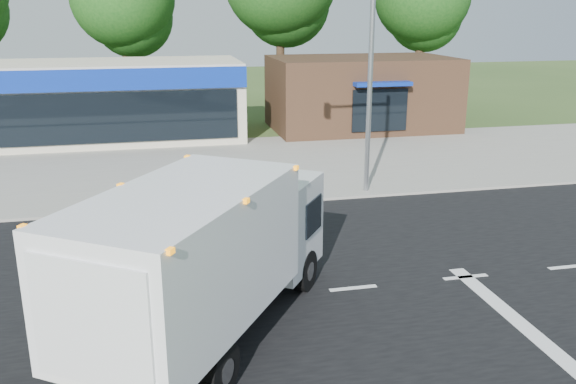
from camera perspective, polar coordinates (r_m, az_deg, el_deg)
The scene contains 10 objects.
ground at distance 15.17m, azimuth 6.11°, elevation -8.98°, with size 120.00×120.00×0.00m, color #385123.
road_asphalt at distance 15.17m, azimuth 6.11°, elevation -8.97°, with size 60.00×14.00×0.02m, color black.
sidewalk at distance 22.55m, azimuth -0.42°, elevation -0.01°, with size 60.00×2.40×0.12m, color gray.
parking_apron at distance 28.07m, azimuth -2.89°, elevation 3.22°, with size 60.00×9.00×0.02m, color gray.
lane_markings at distance 14.52m, azimuth 12.97°, elevation -10.51°, with size 55.20×7.00×0.01m.
ems_box_truck at distance 12.18m, azimuth -7.60°, elevation -5.43°, with size 6.33×7.83×3.46m.
emergency_worker at distance 13.06m, azimuth -18.37°, elevation -10.13°, with size 0.70×0.66×1.71m.
retail_strip_mall at distance 33.47m, azimuth -20.25°, elevation 7.91°, with size 18.00×6.20×4.00m.
brown_storefront at distance 35.15m, azimuth 6.85°, elevation 9.17°, with size 10.00×6.70×4.00m.
traffic_signal_pole at distance 21.69m, azimuth 6.12°, elevation 12.32°, with size 3.51×0.25×8.00m.
Camera 1 is at (-4.48, -12.93, 6.56)m, focal length 38.00 mm.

